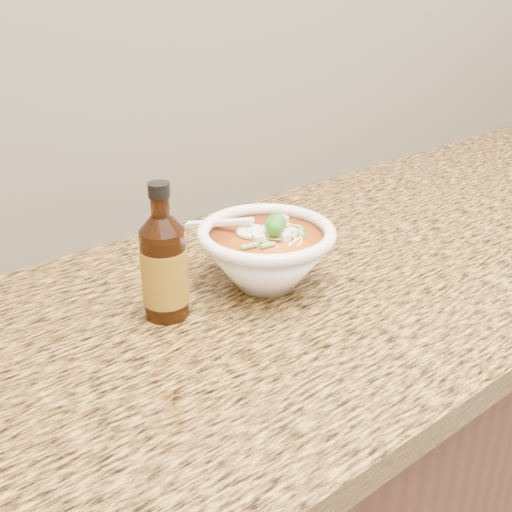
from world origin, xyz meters
TOP-DOWN VIEW (x-y plane):
  - cabinet at (0.00, 1.68)m, footprint 4.00×0.65m
  - counter_slab at (0.00, 1.68)m, footprint 4.00×0.68m
  - soup_bowl at (-0.13, 1.69)m, footprint 0.21×0.22m
  - hot_sauce_bottle at (-0.30, 1.71)m, footprint 0.07×0.07m

SIDE VIEW (x-z plane):
  - cabinet at x=0.00m, z-range 0.00..0.86m
  - counter_slab at x=0.00m, z-range 0.86..0.90m
  - soup_bowl at x=-0.13m, z-range 0.89..1.01m
  - hot_sauce_bottle at x=-0.30m, z-range 0.88..1.07m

